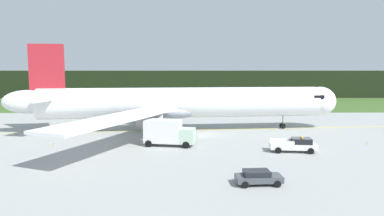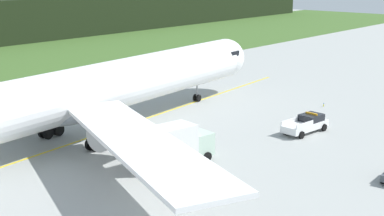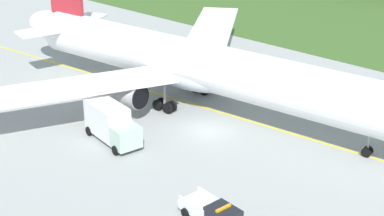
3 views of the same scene
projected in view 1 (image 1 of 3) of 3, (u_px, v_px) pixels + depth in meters
name	position (u px, v px, depth m)	size (l,w,h in m)	color
ground	(204.00, 135.00, 55.45)	(320.00, 320.00, 0.00)	#9B9E9B
grass_verge	(197.00, 103.00, 105.76)	(320.00, 45.45, 0.04)	#3C5E26
distant_tree_line	(195.00, 84.00, 127.46)	(288.00, 7.54, 9.65)	black
taxiway_centerline_main	(182.00, 130.00, 59.59)	(74.41, 0.30, 0.01)	yellow
airliner	(177.00, 103.00, 58.99)	(56.00, 50.52, 14.31)	white
ops_pickup_truck	(295.00, 145.00, 44.05)	(5.92, 2.76, 1.94)	white
catering_truck	(168.00, 132.00, 47.48)	(7.06, 3.64, 3.71)	#B1CCB8
staff_car	(258.00, 177.00, 31.69)	(4.24, 2.28, 1.30)	#40464C
taxiway_edge_light_east	(367.00, 143.00, 48.02)	(0.12, 0.12, 0.44)	yellow
taxiway_edge_light_west	(53.00, 144.00, 47.62)	(0.12, 0.12, 0.42)	yellow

